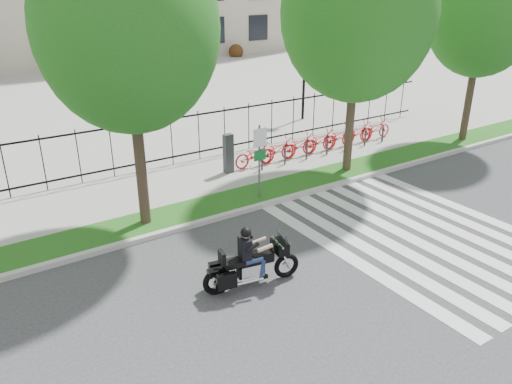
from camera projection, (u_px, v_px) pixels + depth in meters
ground at (287, 285)px, 12.33m from camera, size 120.00×120.00×0.00m
curb at (208, 220)px, 15.44m from camera, size 60.00×0.20×0.15m
grass_verge at (195, 211)px, 16.09m from camera, size 60.00×1.50×0.15m
sidewalk at (164, 186)px, 18.01m from camera, size 60.00×3.50×0.15m
plaza at (50, 98)px, 31.47m from camera, size 80.00×34.00×0.10m
crosswalk_stripes at (417, 234)px, 14.78m from camera, size 5.70×8.00×0.01m
iron_fence at (143, 145)px, 18.93m from camera, size 30.00×0.06×2.00m
lamp_post_right at (305, 59)px, 25.34m from camera, size 1.06×0.70×4.25m
street_tree_1 at (127, 28)px, 13.00m from camera, size 4.88×4.88×8.45m
street_tree_2 at (358, 12)px, 17.14m from camera, size 5.41×5.41×8.88m
street_tree_3 at (483, 14)px, 20.93m from camera, size 4.60×4.60×8.11m
bike_share_station at (318, 141)px, 21.16m from camera, size 8.88×0.86×1.50m
sign_pole_regulatory at (260, 152)px, 16.30m from camera, size 0.50×0.09×2.50m
motorcycle_rider at (252, 262)px, 12.06m from camera, size 2.51×0.97×1.95m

